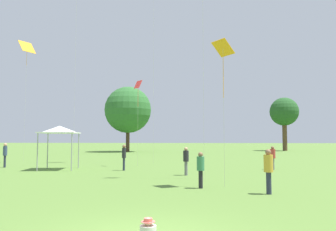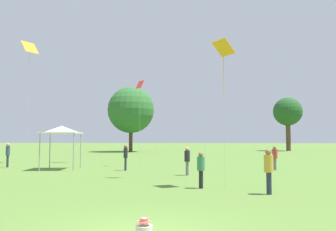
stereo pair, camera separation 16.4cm
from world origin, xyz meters
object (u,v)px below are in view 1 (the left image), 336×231
person_standing_4 (124,155)px  distant_tree_0 (128,110)px  person_standing_0 (273,156)px  kite_0 (27,49)px  distant_tree_1 (284,112)px  kite_3 (223,52)px  person_standing_5 (268,167)px  canopy_tent (60,130)px  person_standing_1 (186,158)px  person_standing_2 (5,152)px  kite_4 (138,88)px  person_standing_3 (201,167)px

person_standing_4 → distant_tree_0: bearing=126.6°
person_standing_0 → kite_0: size_ratio=0.14×
person_standing_0 → distant_tree_1: (10.55, 36.48, 5.92)m
kite_0 → kite_3: (17.85, -15.37, -4.84)m
person_standing_5 → distant_tree_1: bearing=-96.6°
distant_tree_1 → person_standing_0: bearing=-106.1°
person_standing_0 → canopy_tent: bearing=-80.1°
person_standing_1 → person_standing_5: 7.23m
kite_0 → kite_3: size_ratio=1.76×
distant_tree_0 → distant_tree_1: bearing=13.9°
person_standing_0 → distant_tree_0: distant_tree_0 is taller
person_standing_4 → kite_3: (6.21, -7.20, 5.11)m
canopy_tent → kite_3: 13.73m
person_standing_2 → person_standing_5: 20.25m
person_standing_1 → person_standing_2: (-13.87, 4.14, 0.13)m
distant_tree_1 → distant_tree_0: bearing=-166.1°
canopy_tent → kite_0: kite_0 is taller
person_standing_5 → kite_0: 27.75m
distant_tree_1 → kite_3: bearing=-108.1°
person_standing_2 → person_standing_4: bearing=-41.0°
kite_3 → distant_tree_0: distant_tree_0 is taller
person_standing_0 → person_standing_1: person_standing_1 is taller
person_standing_4 → kite_4: kite_4 is taller
person_standing_1 → distant_tree_0: distant_tree_0 is taller
person_standing_1 → canopy_tent: (-9.10, 2.91, 1.79)m
person_standing_4 → distant_tree_1: bearing=86.3°
person_standing_2 → kite_4: size_ratio=0.27×
person_standing_4 → distant_tree_1: distant_tree_1 is taller
person_standing_5 → canopy_tent: size_ratio=0.57×
kite_3 → person_standing_5: bearing=-131.7°
person_standing_5 → distant_tree_1: 48.85m
canopy_tent → person_standing_3: bearing=-38.8°
canopy_tent → kite_0: bearing=131.2°
person_standing_1 → canopy_tent: size_ratio=0.54×
person_standing_5 → kite_0: (-19.43, 17.12, 9.99)m
person_standing_1 → person_standing_5: person_standing_5 is taller
person_standing_5 → kite_4: kite_4 is taller
person_standing_0 → person_standing_5: size_ratio=0.94×
distant_tree_1 → canopy_tent: bearing=-124.4°
kite_0 → person_standing_2: bearing=-89.4°
canopy_tent → distant_tree_1: size_ratio=0.32×
person_standing_2 → person_standing_4: person_standing_2 is taller
person_standing_0 → distant_tree_1: 38.43m
canopy_tent → kite_3: kite_3 is taller
person_standing_1 → distant_tree_1: distant_tree_1 is taller
person_standing_0 → person_standing_1: (-5.98, -3.87, 0.02)m
person_standing_4 → kite_4: size_ratio=0.26×
person_standing_0 → kite_3: 10.77m
person_standing_1 → person_standing_2: 14.47m
person_standing_5 → canopy_tent: canopy_tent is taller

